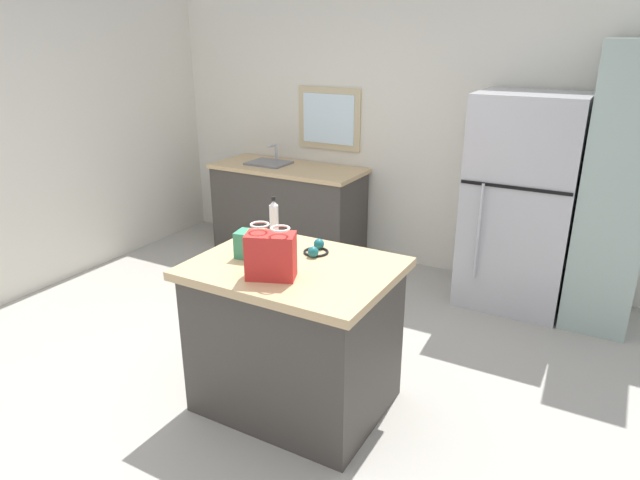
{
  "coord_description": "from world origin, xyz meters",
  "views": [
    {
      "loc": [
        1.78,
        -2.4,
        2.12
      ],
      "look_at": [
        0.24,
        0.34,
        0.96
      ],
      "focal_mm": 31.3,
      "sensor_mm": 36.0,
      "label": 1
    }
  ],
  "objects_px": {
    "bottle": "(274,219)",
    "kitchen_island": "(295,336)",
    "refrigerator": "(521,203)",
    "tall_cabinet": "(617,190)",
    "shopping_bag": "(271,255)",
    "small_box": "(246,244)",
    "ear_defenders": "(316,249)"
  },
  "relations": [
    {
      "from": "bottle",
      "to": "kitchen_island",
      "type": "bearing_deg",
      "value": -43.13
    },
    {
      "from": "refrigerator",
      "to": "tall_cabinet",
      "type": "relative_size",
      "value": 0.82
    },
    {
      "from": "shopping_bag",
      "to": "bottle",
      "type": "distance_m",
      "value": 0.63
    },
    {
      "from": "tall_cabinet",
      "to": "bottle",
      "type": "bearing_deg",
      "value": -136.3
    },
    {
      "from": "kitchen_island",
      "to": "shopping_bag",
      "type": "distance_m",
      "value": 0.62
    },
    {
      "from": "tall_cabinet",
      "to": "shopping_bag",
      "type": "relative_size",
      "value": 7.2
    },
    {
      "from": "refrigerator",
      "to": "bottle",
      "type": "xyz_separation_m",
      "value": [
        -1.18,
        -1.76,
        0.18
      ]
    },
    {
      "from": "tall_cabinet",
      "to": "small_box",
      "type": "bearing_deg",
      "value": -130.44
    },
    {
      "from": "kitchen_island",
      "to": "ear_defenders",
      "type": "bearing_deg",
      "value": 84.41
    },
    {
      "from": "refrigerator",
      "to": "shopping_bag",
      "type": "height_order",
      "value": "refrigerator"
    },
    {
      "from": "shopping_bag",
      "to": "refrigerator",
      "type": "bearing_deg",
      "value": 69.69
    },
    {
      "from": "shopping_bag",
      "to": "ear_defenders",
      "type": "height_order",
      "value": "shopping_bag"
    },
    {
      "from": "ear_defenders",
      "to": "tall_cabinet",
      "type": "bearing_deg",
      "value": 51.66
    },
    {
      "from": "kitchen_island",
      "to": "ear_defenders",
      "type": "relative_size",
      "value": 5.77
    },
    {
      "from": "tall_cabinet",
      "to": "shopping_bag",
      "type": "height_order",
      "value": "tall_cabinet"
    },
    {
      "from": "refrigerator",
      "to": "kitchen_island",
      "type": "bearing_deg",
      "value": -111.95
    },
    {
      "from": "tall_cabinet",
      "to": "ear_defenders",
      "type": "bearing_deg",
      "value": -128.34
    },
    {
      "from": "kitchen_island",
      "to": "refrigerator",
      "type": "distance_m",
      "value": 2.28
    },
    {
      "from": "tall_cabinet",
      "to": "small_box",
      "type": "distance_m",
      "value": 2.78
    },
    {
      "from": "kitchen_island",
      "to": "small_box",
      "type": "relative_size",
      "value": 7.29
    },
    {
      "from": "ear_defenders",
      "to": "small_box",
      "type": "bearing_deg",
      "value": -142.86
    },
    {
      "from": "small_box",
      "to": "bottle",
      "type": "bearing_deg",
      "value": 96.7
    },
    {
      "from": "bottle",
      "to": "shopping_bag",
      "type": "bearing_deg",
      "value": -57.72
    },
    {
      "from": "shopping_bag",
      "to": "small_box",
      "type": "relative_size",
      "value": 1.89
    },
    {
      "from": "refrigerator",
      "to": "small_box",
      "type": "height_order",
      "value": "refrigerator"
    },
    {
      "from": "bottle",
      "to": "ear_defenders",
      "type": "bearing_deg",
      "value": -16.39
    },
    {
      "from": "ear_defenders",
      "to": "shopping_bag",
      "type": "bearing_deg",
      "value": -94.02
    },
    {
      "from": "refrigerator",
      "to": "ear_defenders",
      "type": "relative_size",
      "value": 8.79
    },
    {
      "from": "tall_cabinet",
      "to": "shopping_bag",
      "type": "bearing_deg",
      "value": -123.33
    },
    {
      "from": "refrigerator",
      "to": "tall_cabinet",
      "type": "xyz_separation_m",
      "value": [
        0.66,
        0.0,
        0.19
      ]
    },
    {
      "from": "small_box",
      "to": "kitchen_island",
      "type": "bearing_deg",
      "value": 5.7
    },
    {
      "from": "refrigerator",
      "to": "shopping_bag",
      "type": "xyz_separation_m",
      "value": [
        -0.85,
        -2.29,
        0.18
      ]
    }
  ]
}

